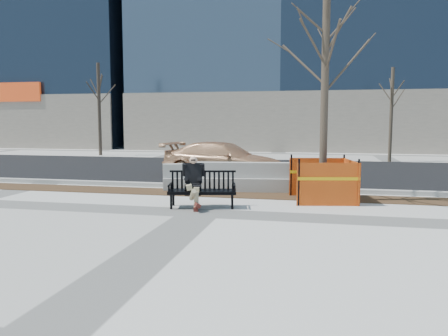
{
  "coord_description": "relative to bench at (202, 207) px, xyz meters",
  "views": [
    {
      "loc": [
        2.56,
        -9.37,
        2.04
      ],
      "look_at": [
        0.28,
        1.23,
        0.89
      ],
      "focal_mm": 35.38,
      "sensor_mm": 36.0,
      "label": 1
    }
  ],
  "objects": [
    {
      "name": "bench",
      "position": [
        0.0,
        0.0,
        0.0
      ],
      "size": [
        1.72,
        0.9,
        0.87
      ],
      "primitive_type": null,
      "rotation": [
        0.0,
        0.0,
        0.2
      ],
      "color": "black",
      "rests_on": "ground"
    },
    {
      "name": "asphalt_street",
      "position": [
        0.12,
        8.17,
        0.0
      ],
      "size": [
        60.0,
        10.4,
        0.01
      ],
      "primitive_type": "cube",
      "color": "black",
      "rests_on": "ground"
    },
    {
      "name": "ground",
      "position": [
        0.12,
        -0.63,
        0.0
      ],
      "size": [
        120.0,
        120.0,
        0.0
      ],
      "primitive_type": "plane",
      "color": "beige",
      "rests_on": "ground"
    },
    {
      "name": "far_tree_right",
      "position": [
        6.2,
        13.51,
        0.0
      ],
      "size": [
        2.14,
        2.14,
        5.08
      ],
      "primitive_type": null,
      "rotation": [
        0.0,
        0.0,
        0.15
      ],
      "color": "#4B3E30",
      "rests_on": "ground"
    },
    {
      "name": "jersey_barrier_right",
      "position": [
        0.62,
        2.64,
        0.0
      ],
      "size": [
        3.05,
        0.98,
        0.86
      ],
      "primitive_type": null,
      "rotation": [
        0.0,
        0.0,
        0.13
      ],
      "color": "#A09D96",
      "rests_on": "ground"
    },
    {
      "name": "far_tree_left",
      "position": [
        -10.15,
        14.31,
        0.0
      ],
      "size": [
        2.4,
        2.4,
        5.9
      ],
      "primitive_type": null,
      "rotation": [
        0.0,
        0.0,
        0.1
      ],
      "color": "#403429",
      "rests_on": "ground"
    },
    {
      "name": "jersey_barrier_left",
      "position": [
        -0.57,
        2.85,
        0.0
      ],
      "size": [
        2.76,
        1.46,
        0.78
      ],
      "primitive_type": null,
      "rotation": [
        0.0,
        0.0,
        0.35
      ],
      "color": "#ADAAA2",
      "rests_on": "ground"
    },
    {
      "name": "mulch_strip",
      "position": [
        0.12,
        1.97,
        0.0
      ],
      "size": [
        40.0,
        1.2,
        0.02
      ],
      "primitive_type": "cube",
      "color": "#47301C",
      "rests_on": "ground"
    },
    {
      "name": "tree_fence",
      "position": [
        2.8,
        1.52,
        0.0
      ],
      "size": [
        2.68,
        2.68,
        5.72
      ],
      "primitive_type": null,
      "rotation": [
        0.0,
        0.0,
        0.19
      ],
      "color": "orange",
      "rests_on": "ground"
    },
    {
      "name": "seated_man",
      "position": [
        -0.22,
        -0.0,
        0.0
      ],
      "size": [
        0.68,
        0.95,
        1.21
      ],
      "primitive_type": null,
      "rotation": [
        0.0,
        0.0,
        0.2
      ],
      "color": "black",
      "rests_on": "ground"
    },
    {
      "name": "curb",
      "position": [
        0.12,
        2.92,
        0.06
      ],
      "size": [
        60.0,
        0.25,
        0.12
      ],
      "primitive_type": "cube",
      "color": "#9E9B93",
      "rests_on": "ground"
    },
    {
      "name": "sedan",
      "position": [
        -0.65,
        5.38,
        0.0
      ],
      "size": [
        4.74,
        2.65,
        1.3
      ],
      "primitive_type": "imported",
      "rotation": [
        0.0,
        0.0,
        1.38
      ],
      "color": "tan",
      "rests_on": "ground"
    }
  ]
}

